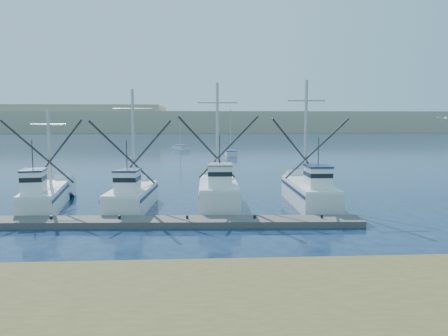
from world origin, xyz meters
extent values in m
plane|color=#0D1B39|center=(0.00, 0.00, 0.00)|extent=(500.00, 500.00, 0.00)
cube|color=#58534F|center=(-7.14, 6.74, 0.19)|extent=(28.76, 3.21, 0.38)
cube|color=tan|center=(0.00, 210.00, 5.00)|extent=(360.00, 60.00, 10.00)
cube|color=silver|center=(-13.14, 11.83, 0.70)|extent=(3.39, 7.91, 1.41)
cube|color=white|center=(-13.14, 9.87, 2.16)|extent=(1.58, 2.04, 1.50)
cylinder|color=#B7B2A8|center=(-13.14, 13.13, 4.19)|extent=(0.22, 0.22, 5.55)
cube|color=silver|center=(-7.11, 11.56, 0.69)|extent=(2.96, 7.28, 1.37)
cube|color=white|center=(-7.11, 9.74, 2.12)|extent=(1.55, 1.83, 1.50)
cylinder|color=#B7B2A8|center=(-7.11, 12.78, 4.86)|extent=(0.22, 0.22, 6.99)
cube|color=silver|center=(-1.05, 11.95, 0.84)|extent=(2.81, 7.94, 1.69)
cube|color=white|center=(-1.05, 9.93, 2.44)|extent=(1.58, 1.96, 1.50)
cylinder|color=#B7B2A8|center=(-1.05, 13.29, 5.29)|extent=(0.22, 0.22, 7.20)
cube|color=silver|center=(5.62, 12.21, 0.76)|extent=(2.66, 8.45, 1.52)
cube|color=white|center=(5.62, 10.05, 2.27)|extent=(1.51, 2.07, 1.50)
cylinder|color=#B7B2A8|center=(5.62, 13.65, 5.33)|extent=(0.22, 0.22, 7.63)
cube|color=silver|center=(3.15, 55.80, 0.45)|extent=(1.82, 5.49, 0.90)
cylinder|color=#B7B2A8|center=(3.15, 56.10, 4.50)|extent=(0.12, 0.12, 7.20)
cube|color=silver|center=(-6.08, 71.84, 0.45)|extent=(3.75, 5.83, 0.90)
cylinder|color=#B7B2A8|center=(-6.08, 72.14, 4.50)|extent=(0.12, 0.12, 7.20)
sphere|color=white|center=(14.69, 10.56, 6.30)|extent=(0.23, 0.23, 0.23)
cube|color=white|center=(14.35, 10.56, 6.32)|extent=(0.57, 0.14, 0.15)
camera|label=1|loc=(-2.49, -18.83, 6.22)|focal=35.00mm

